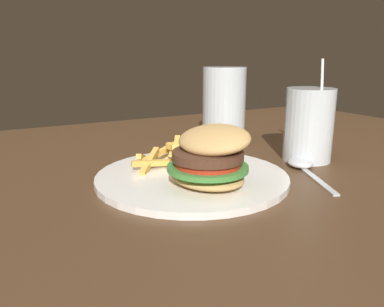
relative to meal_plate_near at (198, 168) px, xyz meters
The scene contains 5 objects.
dining_table 0.15m from the meal_plate_near, 76.70° to the left, with size 1.23×1.37×0.74m.
meal_plate_near is the anchor object (origin of this frame).
beer_glass 0.29m from the meal_plate_near, 139.34° to the left, with size 0.09×0.09×0.16m.
juice_glass 0.24m from the meal_plate_near, 94.75° to the left, with size 0.09×0.09×0.18m.
spoon 0.20m from the meal_plate_near, 85.45° to the left, with size 0.16×0.09×0.01m.
Camera 1 is at (0.44, -0.36, 0.93)m, focal length 35.00 mm.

